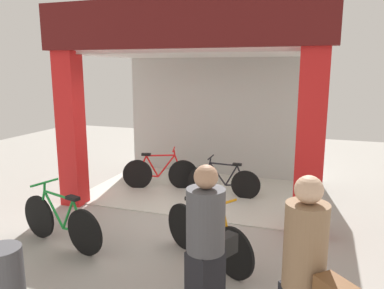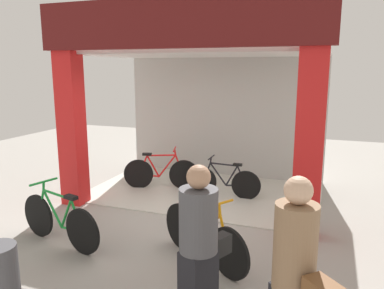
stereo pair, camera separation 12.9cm
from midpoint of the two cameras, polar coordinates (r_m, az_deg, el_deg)
The scene contains 8 objects.
ground_plane at distance 6.69m, azimuth -2.62°, elevation -10.86°, with size 17.26×17.26×0.00m, color #9E9991.
shop_facade at distance 7.54m, azimuth 1.24°, elevation 6.67°, with size 4.83×3.18×3.61m.
bicycle_inside_0 at distance 7.60m, azimuth 4.32°, elevation -5.54°, with size 1.47×0.40×0.81m.
bicycle_inside_1 at distance 8.10m, azimuth -5.30°, elevation -4.27°, with size 1.54×0.57×0.88m.
bicycle_parked_0 at distance 5.14m, azimuth 1.38°, elevation -13.57°, with size 1.44×0.93×0.92m.
bicycle_parked_1 at distance 5.89m, azimuth -19.75°, elevation -10.89°, with size 1.63×0.53×0.92m.
pedestrian_0 at distance 3.70m, azimuth 1.12°, elevation -15.25°, with size 0.49×0.65×1.68m.
pedestrian_1 at distance 3.16m, azimuth 15.50°, elevation -19.80°, with size 0.61×0.61×1.78m.
Camera 1 is at (2.25, -5.77, 2.54)m, focal length 35.42 mm.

